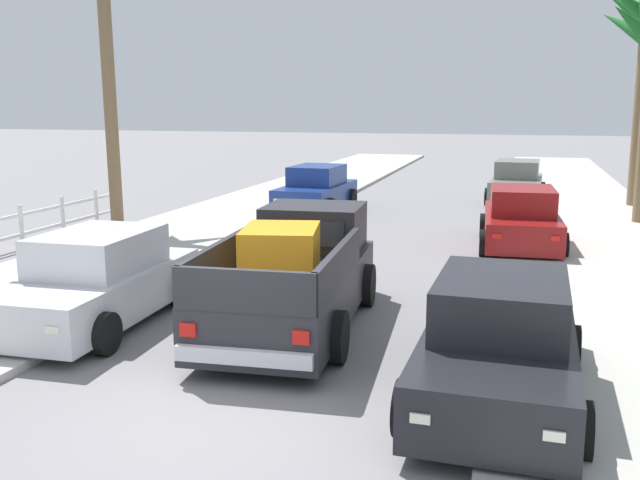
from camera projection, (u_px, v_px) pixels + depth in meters
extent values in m
plane|color=slate|center=(208.00, 418.00, 8.17)|extent=(160.00, 160.00, 0.00)
cube|color=#B2AFA8|center=(213.00, 225.00, 20.92)|extent=(4.61, 60.00, 0.12)
cube|color=#B2AFA8|center=(597.00, 244.00, 18.06)|extent=(4.61, 60.00, 0.12)
cube|color=silver|center=(242.00, 226.00, 20.68)|extent=(0.16, 60.00, 0.10)
cube|color=silver|center=(560.00, 242.00, 18.31)|extent=(0.16, 60.00, 0.10)
cube|color=#28282D|center=(293.00, 292.00, 11.38)|extent=(2.26, 5.22, 0.80)
cube|color=#28282D|center=(314.00, 227.00, 12.76)|extent=(1.82, 1.61, 0.80)
cube|color=#283342|center=(305.00, 233.00, 12.03)|extent=(1.38, 0.15, 0.44)
cube|color=#283342|center=(323.00, 219.00, 13.49)|extent=(1.46, 0.16, 0.48)
cube|color=#28282D|center=(220.00, 260.00, 10.61)|extent=(0.32, 3.30, 0.56)
cube|color=#28282D|center=(339.00, 266.00, 10.24)|extent=(0.32, 3.30, 0.56)
cube|color=#28282D|center=(244.00, 291.00, 8.84)|extent=(1.88, 0.23, 0.56)
cube|color=silver|center=(243.00, 357.00, 8.91)|extent=(1.83, 0.24, 0.20)
cylinder|color=black|center=(262.00, 280.00, 13.09)|extent=(0.31, 0.78, 0.76)
cylinder|color=black|center=(366.00, 285.00, 12.69)|extent=(0.31, 0.78, 0.76)
cylinder|color=black|center=(205.00, 328.00, 10.27)|extent=(0.31, 0.78, 0.76)
cylinder|color=black|center=(336.00, 337.00, 9.87)|extent=(0.31, 0.78, 0.76)
cube|color=red|center=(188.00, 330.00, 9.03)|extent=(0.22, 0.05, 0.18)
cube|color=red|center=(301.00, 338.00, 8.73)|extent=(0.22, 0.05, 0.18)
cube|color=orange|center=(281.00, 253.00, 10.52)|extent=(1.33, 1.52, 0.79)
cube|color=maroon|center=(521.00, 226.00, 17.85)|extent=(1.98, 4.29, 0.72)
cube|color=maroon|center=(522.00, 200.00, 17.63)|extent=(1.63, 2.18, 0.64)
cube|color=#283342|center=(520.00, 196.00, 18.56)|extent=(1.37, 0.15, 0.52)
cube|color=#283342|center=(524.00, 207.00, 16.70)|extent=(1.34, 0.15, 0.50)
cylinder|color=black|center=(484.00, 225.00, 19.34)|extent=(0.25, 0.65, 0.64)
cylinder|color=black|center=(552.00, 227.00, 18.94)|extent=(0.25, 0.65, 0.64)
cylinder|color=black|center=(484.00, 243.00, 16.84)|extent=(0.25, 0.65, 0.64)
cylinder|color=black|center=(563.00, 246.00, 16.45)|extent=(0.25, 0.65, 0.64)
cube|color=red|center=(497.00, 236.00, 15.95)|extent=(0.20, 0.05, 0.12)
cube|color=white|center=(495.00, 211.00, 19.99)|extent=(0.20, 0.05, 0.10)
cube|color=red|center=(555.00, 238.00, 15.67)|extent=(0.20, 0.05, 0.12)
cube|color=white|center=(540.00, 212.00, 19.72)|extent=(0.20, 0.05, 0.10)
cube|color=navy|center=(316.00, 195.00, 23.98)|extent=(1.94, 4.27, 0.72)
cube|color=navy|center=(317.00, 175.00, 23.94)|extent=(1.61, 2.16, 0.64)
cube|color=#283342|center=(308.00, 178.00, 23.04)|extent=(1.37, 0.14, 0.52)
cube|color=#283342|center=(326.00, 173.00, 24.85)|extent=(1.34, 0.14, 0.50)
cylinder|color=black|center=(330.00, 208.00, 22.53)|extent=(0.25, 0.65, 0.64)
cylinder|color=black|center=(278.00, 205.00, 23.08)|extent=(0.25, 0.65, 0.64)
cylinder|color=black|center=(352.00, 198.00, 24.96)|extent=(0.25, 0.65, 0.64)
cylinder|color=black|center=(304.00, 196.00, 25.51)|extent=(0.25, 0.65, 0.64)
cube|color=red|center=(351.00, 186.00, 25.73)|extent=(0.20, 0.05, 0.12)
cube|color=white|center=(313.00, 202.00, 21.81)|extent=(0.20, 0.05, 0.10)
cube|color=red|center=(318.00, 185.00, 26.12)|extent=(0.20, 0.05, 0.12)
cube|color=white|center=(276.00, 200.00, 22.19)|extent=(0.20, 0.05, 0.10)
cube|color=slate|center=(516.00, 187.00, 26.18)|extent=(1.94, 4.27, 0.72)
cube|color=slate|center=(517.00, 169.00, 26.15)|extent=(1.61, 2.17, 0.64)
cube|color=#283342|center=(516.00, 172.00, 25.25)|extent=(1.37, 0.14, 0.52)
cube|color=#283342|center=(519.00, 167.00, 27.06)|extent=(1.34, 0.14, 0.50)
cylinder|color=black|center=(540.00, 199.00, 24.73)|extent=(0.25, 0.65, 0.64)
cylinder|color=black|center=(488.00, 196.00, 25.29)|extent=(0.25, 0.65, 0.64)
cylinder|color=black|center=(542.00, 190.00, 27.16)|extent=(0.25, 0.65, 0.64)
cylinder|color=black|center=(494.00, 188.00, 27.72)|extent=(0.25, 0.65, 0.64)
cube|color=red|center=(536.00, 179.00, 27.93)|extent=(0.20, 0.05, 0.12)
cube|color=white|center=(532.00, 193.00, 24.01)|extent=(0.20, 0.05, 0.10)
cube|color=red|center=(503.00, 178.00, 28.33)|extent=(0.20, 0.05, 0.12)
cube|color=white|center=(495.00, 191.00, 24.39)|extent=(0.20, 0.05, 0.10)
cube|color=silver|center=(97.00, 292.00, 11.61)|extent=(1.88, 4.25, 0.72)
cube|color=silver|center=(98.00, 251.00, 11.58)|extent=(1.58, 2.14, 0.64)
cube|color=#283342|center=(63.00, 265.00, 10.66)|extent=(1.37, 0.12, 0.52)
cube|color=#283342|center=(128.00, 241.00, 12.50)|extent=(1.34, 0.12, 0.50)
cylinder|color=black|center=(105.00, 333.00, 10.20)|extent=(0.24, 0.65, 0.64)
cylinder|color=black|center=(182.00, 289.00, 12.68)|extent=(0.24, 0.65, 0.64)
cylinder|color=black|center=(93.00, 282.00, 13.11)|extent=(0.24, 0.65, 0.64)
cube|color=red|center=(187.00, 261.00, 13.45)|extent=(0.20, 0.05, 0.12)
cube|color=white|center=(52.00, 330.00, 9.44)|extent=(0.20, 0.05, 0.10)
cube|color=red|center=(127.00, 257.00, 13.75)|extent=(0.20, 0.05, 0.12)
cube|color=black|center=(499.00, 358.00, 8.60)|extent=(1.87, 4.25, 0.72)
cube|color=black|center=(502.00, 303.00, 8.56)|extent=(1.58, 2.14, 0.64)
cube|color=#283342|center=(497.00, 328.00, 7.66)|extent=(1.37, 0.12, 0.52)
cube|color=#283342|center=(506.00, 285.00, 9.47)|extent=(1.34, 0.12, 0.50)
cylinder|color=black|center=(581.00, 431.00, 7.15)|extent=(0.24, 0.65, 0.64)
cylinder|color=black|center=(406.00, 409.00, 7.68)|extent=(0.24, 0.65, 0.64)
cylinder|color=black|center=(571.00, 348.00, 9.59)|extent=(0.24, 0.65, 0.64)
cylinder|color=black|center=(439.00, 335.00, 10.12)|extent=(0.24, 0.65, 0.64)
cube|color=red|center=(552.00, 307.00, 10.37)|extent=(0.20, 0.05, 0.12)
cube|color=white|center=(554.00, 436.00, 6.43)|extent=(0.20, 0.05, 0.10)
cube|color=red|center=(465.00, 300.00, 10.74)|extent=(0.20, 0.05, 0.12)
cube|color=white|center=(420.00, 419.00, 6.79)|extent=(0.20, 0.05, 0.10)
cone|color=#196023|center=(626.00, 26.00, 20.98)|extent=(1.79, 1.87, 1.40)
cone|color=#196023|center=(632.00, 22.00, 19.99)|extent=(1.58, 1.13, 1.31)
cylinder|color=brown|center=(109.00, 92.00, 19.81)|extent=(0.37, 0.47, 7.83)
cylinder|color=brown|center=(640.00, 103.00, 24.06)|extent=(0.38, 0.74, 7.27)
cone|color=#196023|center=(635.00, 6.00, 24.32)|extent=(1.15, 1.93, 1.35)
cone|color=#196023|center=(624.00, 5.00, 24.02)|extent=(1.69, 1.32, 1.38)
cone|color=#196023|center=(627.00, 1.00, 23.30)|extent=(1.71, 1.21, 1.32)
cube|color=white|center=(21.00, 226.00, 17.76)|extent=(0.05, 0.12, 1.10)
cube|color=white|center=(63.00, 216.00, 19.36)|extent=(0.05, 0.12, 1.10)
cube|color=white|center=(96.00, 208.00, 20.88)|extent=(0.05, 0.12, 1.10)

